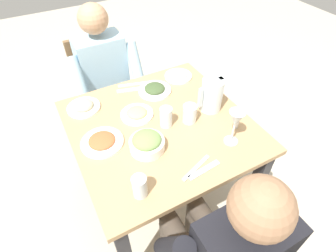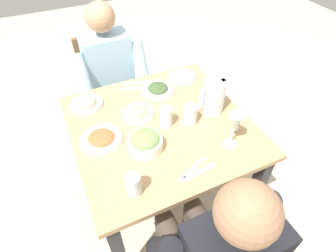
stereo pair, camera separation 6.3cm
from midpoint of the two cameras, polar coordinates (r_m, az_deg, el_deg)
The scene contains 21 objects.
ground_plane at distance 2.03m, azimuth -0.25°, elevation -14.80°, with size 8.00×8.00×0.00m, color #B7AD99.
dining_table at distance 1.53m, azimuth -0.32°, elevation -2.79°, with size 0.92×0.92×0.74m.
chair_near at distance 2.22m, azimuth -11.58°, elevation 8.75°, with size 0.40×0.40×0.86m.
diner_near at distance 1.97m, azimuth -10.47°, elevation 9.14°, with size 0.48×0.53×1.16m.
diner_far at distance 1.21m, azimuth 10.89°, elevation -23.80°, with size 0.48×0.53×1.16m.
water_pitcher at distance 1.50m, azimuth 10.84°, elevation 6.13°, with size 0.16×0.12×0.19m.
salad_bowl at distance 1.30m, azimuth -3.50°, elevation -3.37°, with size 0.17×0.17×0.09m.
plate_beans at distance 1.61m, azimuth -15.88°, elevation 4.69°, with size 0.19×0.19×0.05m.
plate_rice_curry at distance 1.39m, azimuth -12.68°, elevation -2.61°, with size 0.21×0.21×0.04m.
plate_yoghurt at distance 1.79m, azimuth 4.16°, elevation 10.63°, with size 0.18×0.18×0.05m.
plate_fries at distance 1.50m, azimuth -5.16°, elevation 2.92°, with size 0.18×0.18×0.04m.
plate_dolmas at distance 1.66m, azimuth -1.07°, elevation 7.86°, with size 0.20×0.20×0.04m.
water_glass_near_left at distance 1.14m, azimuth -5.66°, elevation -12.36°, with size 0.06×0.06×0.11m, color silver.
water_glass_far_left at distance 1.40m, azimuth 0.90°, elevation 1.90°, with size 0.07×0.07×0.11m, color silver.
water_glass_center at distance 1.43m, azimuth 6.00°, elevation 2.40°, with size 0.07×0.07×0.10m, color silver.
wine_glass at distance 1.29m, azimuth 15.33°, elevation 0.45°, with size 0.08×0.08×0.20m.
salt_shaker at distance 1.45m, azimuth 15.57°, elevation -0.05°, with size 0.03×0.03×0.05m.
fork_near at distance 1.25m, azimuth 8.31°, elevation -9.62°, with size 0.17×0.03×0.01m, color silver.
knife_near at distance 1.74m, azimuth -5.63°, elevation 9.00°, with size 0.18×0.02×0.01m, color silver.
fork_far at distance 1.70m, azimuth -6.12°, elevation 7.90°, with size 0.17×0.03×0.01m, color silver.
knife_far at distance 1.25m, azimuth 6.68°, elevation -9.09°, with size 0.18×0.02×0.01m, color silver.
Camera 2 is at (0.41, 0.97, 1.74)m, focal length 28.76 mm.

